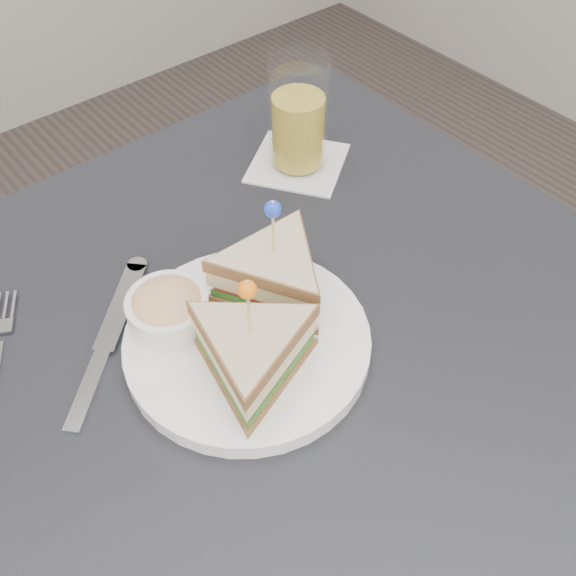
% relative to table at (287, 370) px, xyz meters
% --- Properties ---
extents(ground_plane, '(3.50, 3.50, 0.00)m').
position_rel_table_xyz_m(ground_plane, '(0.00, 0.00, -0.67)').
color(ground_plane, '#3F3833').
extents(table, '(0.80, 0.80, 0.75)m').
position_rel_table_xyz_m(table, '(0.00, 0.00, 0.00)').
color(table, black).
rests_on(table, ground).
extents(plate_meal, '(0.30, 0.30, 0.15)m').
position_rel_table_xyz_m(plate_meal, '(-0.04, 0.01, 0.12)').
color(plate_meal, white).
rests_on(plate_meal, table).
extents(cutlery_knife, '(0.18, 0.17, 0.01)m').
position_rel_table_xyz_m(cutlery_knife, '(-0.16, 0.10, 0.08)').
color(cutlery_knife, white).
rests_on(cutlery_knife, table).
extents(drink_set, '(0.17, 0.17, 0.15)m').
position_rel_table_xyz_m(drink_set, '(0.19, 0.21, 0.14)').
color(drink_set, white).
rests_on(drink_set, table).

